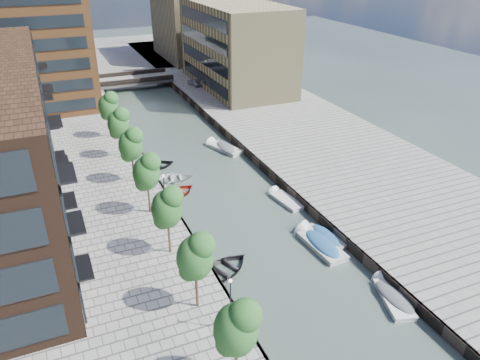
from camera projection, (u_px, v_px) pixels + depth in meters
water at (188, 150)px, 60.04m from camera, size 300.00×300.00×0.00m
quay_right at (297, 129)px, 65.45m from camera, size 20.00×140.00×1.00m
quay_wall_left at (141, 154)px, 57.66m from camera, size 0.25×140.00×1.00m
quay_wall_right at (232, 139)px, 61.96m from camera, size 0.25×140.00×1.00m
far_closure at (110, 55)px, 108.94m from camera, size 80.00×40.00×1.00m
apartment_block at (1, 143)px, 41.17m from camera, size 8.00×38.00×14.00m
tower at (17, 3)px, 67.26m from camera, size 18.00×18.00×30.00m
tan_block_near at (236, 46)px, 80.07m from camera, size 12.00×25.00×14.00m
tan_block_far at (189, 19)px, 100.90m from camera, size 12.00×20.00×16.00m
bridge at (135, 80)px, 85.61m from camera, size 13.00×6.00×1.30m
tree_0 at (236, 326)px, 25.16m from camera, size 2.50×2.50×5.95m
tree_1 at (195, 255)px, 30.89m from camera, size 2.50×2.50×5.95m
tree_2 at (167, 206)px, 36.62m from camera, size 2.50×2.50×5.95m
tree_3 at (146, 171)px, 42.35m from camera, size 2.50×2.50×5.95m
tree_4 at (130, 144)px, 48.09m from camera, size 2.50×2.50×5.95m
tree_5 at (118, 122)px, 53.82m from camera, size 2.50×2.50×5.95m
tree_6 at (108, 105)px, 59.55m from camera, size 2.50×2.50×5.95m
lamp_0 at (231, 299)px, 29.71m from camera, size 0.24×0.24×4.12m
lamp_1 at (164, 190)px, 42.81m from camera, size 0.24×0.24×4.12m
lamp_2 at (129, 132)px, 55.91m from camera, size 0.24×0.24×4.12m
sloop_1 at (224, 272)px, 37.71m from camera, size 6.20×5.46×1.07m
sloop_2 at (176, 195)px, 49.21m from camera, size 5.64×4.90×0.98m
sloop_3 at (174, 180)px, 52.33m from camera, size 4.71×3.58×0.92m
sloop_4 at (154, 168)px, 55.20m from camera, size 5.10×3.73×1.03m
motorboat_0 at (318, 243)px, 40.99m from camera, size 2.25×5.68×1.86m
motorboat_1 at (392, 295)px, 34.97m from camera, size 2.99×5.07×1.60m
motorboat_2 at (284, 199)px, 48.27m from camera, size 2.17×4.69×1.50m
motorboat_3 at (321, 236)px, 42.10m from camera, size 3.24×5.01×1.58m
motorboat_4 at (223, 148)px, 60.14m from camera, size 3.63×5.67×1.79m
car at (195, 83)px, 83.01m from camera, size 2.15×3.61×1.15m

